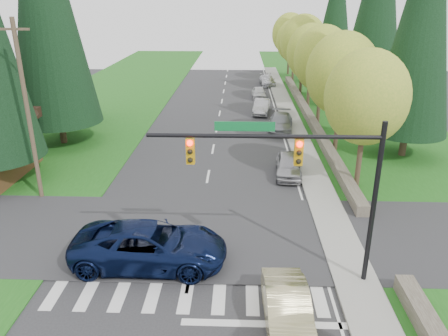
# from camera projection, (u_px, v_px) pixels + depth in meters

# --- Properties ---
(grass_east) EXTENTS (14.00, 110.00, 0.06)m
(grass_east) POSITION_uv_depth(u_px,v_px,m) (388.00, 155.00, 32.20)
(grass_east) COLOR #1C5516
(grass_east) RESTS_ON ground
(grass_west) EXTENTS (14.00, 110.00, 0.06)m
(grass_west) POSITION_uv_depth(u_px,v_px,m) (41.00, 151.00, 33.09)
(grass_west) COLOR #1C5516
(grass_west) RESTS_ON ground
(cross_street) EXTENTS (120.00, 8.00, 0.10)m
(cross_street) POSITION_uv_depth(u_px,v_px,m) (197.00, 235.00, 21.50)
(cross_street) COLOR #28282B
(cross_street) RESTS_ON ground
(sidewalk_east) EXTENTS (1.80, 80.00, 0.13)m
(sidewalk_east) POSITION_uv_depth(u_px,v_px,m) (301.00, 145.00, 34.26)
(sidewalk_east) COLOR gray
(sidewalk_east) RESTS_ON ground
(curb_east) EXTENTS (0.20, 80.00, 0.13)m
(curb_east) POSITION_uv_depth(u_px,v_px,m) (291.00, 145.00, 34.28)
(curb_east) COLOR gray
(curb_east) RESTS_ON ground
(stone_wall_north) EXTENTS (0.70, 40.00, 0.70)m
(stone_wall_north) POSITION_uv_depth(u_px,v_px,m) (309.00, 116.00, 41.53)
(stone_wall_north) COLOR #4C4438
(stone_wall_north) RESTS_ON ground
(traffic_signal) EXTENTS (8.70, 0.37, 6.80)m
(traffic_signal) POSITION_uv_depth(u_px,v_px,m) (302.00, 168.00, 16.27)
(traffic_signal) COLOR black
(traffic_signal) RESTS_ON ground
(utility_pole) EXTENTS (1.60, 0.24, 10.00)m
(utility_pole) POSITION_uv_depth(u_px,v_px,m) (28.00, 111.00, 23.66)
(utility_pole) COLOR #473828
(utility_pole) RESTS_ON ground
(decid_tree_0) EXTENTS (4.80, 4.80, 8.37)m
(decid_tree_0) POSITION_uv_depth(u_px,v_px,m) (367.00, 98.00, 24.71)
(decid_tree_0) COLOR #38281C
(decid_tree_0) RESTS_ON ground
(decid_tree_1) EXTENTS (5.20, 5.20, 8.80)m
(decid_tree_1) POSITION_uv_depth(u_px,v_px,m) (342.00, 74.00, 31.14)
(decid_tree_1) COLOR #38281C
(decid_tree_1) RESTS_ON ground
(decid_tree_2) EXTENTS (5.00, 5.00, 8.82)m
(decid_tree_2) POSITION_uv_depth(u_px,v_px,m) (323.00, 59.00, 37.61)
(decid_tree_2) COLOR #38281C
(decid_tree_2) RESTS_ON ground
(decid_tree_3) EXTENTS (5.00, 5.00, 8.55)m
(decid_tree_3) POSITION_uv_depth(u_px,v_px,m) (311.00, 52.00, 44.21)
(decid_tree_3) COLOR #38281C
(decid_tree_3) RESTS_ON ground
(decid_tree_4) EXTENTS (5.40, 5.40, 9.18)m
(decid_tree_4) POSITION_uv_depth(u_px,v_px,m) (303.00, 42.00, 50.57)
(decid_tree_4) COLOR #38281C
(decid_tree_4) RESTS_ON ground
(decid_tree_5) EXTENTS (4.80, 4.80, 8.30)m
(decid_tree_5) POSITION_uv_depth(u_px,v_px,m) (295.00, 41.00, 57.28)
(decid_tree_5) COLOR #38281C
(decid_tree_5) RESTS_ON ground
(decid_tree_6) EXTENTS (5.20, 5.20, 8.86)m
(decid_tree_6) POSITION_uv_depth(u_px,v_px,m) (290.00, 34.00, 63.67)
(decid_tree_6) COLOR #38281C
(decid_tree_6) RESTS_ON ground
(conifer_w_e) EXTENTS (5.78, 5.78, 18.80)m
(conifer_w_e) POSITION_uv_depth(u_px,v_px,m) (51.00, 5.00, 36.80)
(conifer_w_e) COLOR #38281C
(conifer_w_e) RESTS_ON ground
(conifer_e_a) EXTENTS (5.44, 5.44, 17.80)m
(conifer_e_a) POSITION_uv_depth(u_px,v_px,m) (424.00, 15.00, 28.59)
(conifer_e_a) COLOR #38281C
(conifer_e_a) RESTS_ON ground
(conifer_e_c) EXTENTS (5.10, 5.10, 16.80)m
(conifer_e_c) POSITION_uv_depth(u_px,v_px,m) (336.00, 11.00, 54.81)
(conifer_e_c) COLOR #38281C
(conifer_e_c) RESTS_ON ground
(sedan_champagne) EXTENTS (1.68, 4.43, 1.44)m
(sedan_champagne) POSITION_uv_depth(u_px,v_px,m) (287.00, 310.00, 15.24)
(sedan_champagne) COLOR tan
(sedan_champagne) RESTS_ON ground
(suv_navy) EXTENTS (6.69, 3.16, 1.85)m
(suv_navy) POSITION_uv_depth(u_px,v_px,m) (150.00, 245.00, 18.85)
(suv_navy) COLOR #0A1435
(suv_navy) RESTS_ON ground
(parked_car_a) EXTENTS (1.96, 4.24, 1.41)m
(parked_car_a) POSITION_uv_depth(u_px,v_px,m) (289.00, 165.00, 28.39)
(parked_car_a) COLOR #A09FA4
(parked_car_a) RESTS_ON ground
(parked_car_b) EXTENTS (2.57, 5.15, 1.44)m
(parked_car_b) POSITION_uv_depth(u_px,v_px,m) (281.00, 122.00, 37.98)
(parked_car_b) COLOR gray
(parked_car_b) RESTS_ON ground
(parked_car_c) EXTENTS (1.99, 4.32, 1.37)m
(parked_car_c) POSITION_uv_depth(u_px,v_px,m) (262.00, 107.00, 43.54)
(parked_car_c) COLOR #A1A0A5
(parked_car_c) RESTS_ON ground
(parked_car_d) EXTENTS (1.62, 3.77, 1.27)m
(parked_car_d) POSITION_uv_depth(u_px,v_px,m) (259.00, 93.00, 50.12)
(parked_car_d) COLOR silver
(parked_car_d) RESTS_ON ground
(parked_car_e) EXTENTS (2.17, 4.63, 1.31)m
(parked_car_e) POSITION_uv_depth(u_px,v_px,m) (267.00, 80.00, 57.45)
(parked_car_e) COLOR silver
(parked_car_e) RESTS_ON ground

